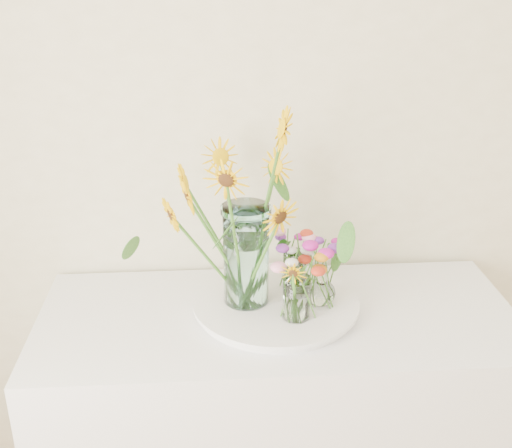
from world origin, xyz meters
name	(u,v)px	position (x,y,z in m)	size (l,w,h in m)	color
counter	(276,435)	(-0.52, 1.93, 0.45)	(1.40, 0.60, 0.90)	white
tray	(276,305)	(-0.52, 1.96, 0.91)	(0.47, 0.47, 0.03)	white
mason_jar	(246,255)	(-0.61, 1.97, 1.08)	(0.13, 0.13, 0.30)	#B9F3F5
sunflower_bouquet	(246,211)	(-0.61, 1.97, 1.21)	(0.75, 0.75, 0.58)	#F4BA05
small_vase_a	(297,298)	(-0.47, 1.86, 0.99)	(0.08, 0.08, 0.13)	white
wildflower_posy_a	(297,284)	(-0.47, 1.86, 1.04)	(0.21, 0.21, 0.22)	orange
small_vase_b	(321,285)	(-0.39, 1.94, 0.99)	(0.08, 0.08, 0.12)	white
wildflower_posy_b	(322,272)	(-0.39, 1.94, 1.03)	(0.20, 0.20, 0.21)	orange
small_vase_c	(294,270)	(-0.46, 2.04, 0.99)	(0.07, 0.07, 0.12)	white
wildflower_posy_c	(295,257)	(-0.46, 2.04, 1.03)	(0.19, 0.19, 0.21)	orange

